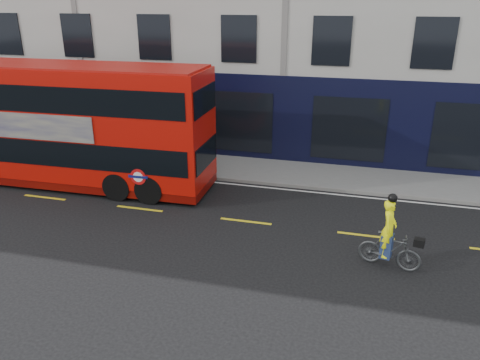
% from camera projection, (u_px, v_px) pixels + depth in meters
% --- Properties ---
extents(ground, '(120.00, 120.00, 0.00)m').
position_uv_depth(ground, '(234.00, 242.00, 14.72)').
color(ground, black).
rests_on(ground, ground).
extents(pavement, '(60.00, 3.00, 0.12)m').
position_uv_depth(pavement, '(274.00, 171.00, 20.55)').
color(pavement, gray).
rests_on(pavement, ground).
extents(kerb, '(60.00, 0.12, 0.13)m').
position_uv_depth(kerb, '(267.00, 183.00, 19.20)').
color(kerb, slate).
rests_on(kerb, ground).
extents(road_edge_line, '(58.00, 0.10, 0.01)m').
position_uv_depth(road_edge_line, '(265.00, 187.00, 18.95)').
color(road_edge_line, silver).
rests_on(road_edge_line, ground).
extents(lane_dashes, '(58.00, 0.12, 0.01)m').
position_uv_depth(lane_dashes, '(246.00, 221.00, 16.07)').
color(lane_dashes, yellow).
rests_on(lane_dashes, ground).
extents(bus, '(12.06, 2.99, 4.84)m').
position_uv_depth(bus, '(64.00, 124.00, 18.61)').
color(bus, red).
rests_on(bus, ground).
extents(cyclist, '(1.82, 0.88, 2.24)m').
position_uv_depth(cyclist, '(389.00, 243.00, 13.10)').
color(cyclist, '#45484A').
rests_on(cyclist, ground).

